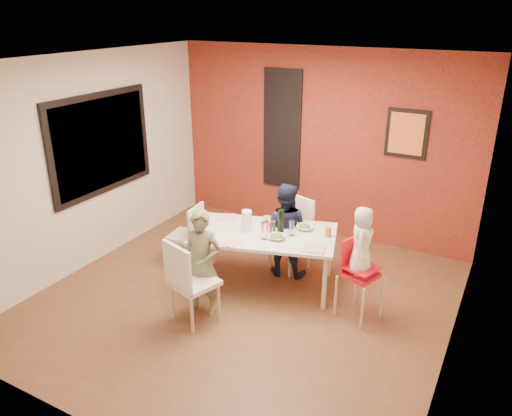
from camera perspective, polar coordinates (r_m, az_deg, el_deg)
The scene contains 35 objects.
ground at distance 5.96m, azimuth -1.40°, elevation -10.37°, with size 4.50×4.50×0.00m, color brown.
ceiling at distance 5.05m, azimuth -1.70°, elevation 16.44°, with size 4.50×4.50×0.02m, color silver.
wall_back at distance 7.30m, azimuth 7.40°, elevation 7.27°, with size 4.50×0.02×2.70m, color beige.
wall_front at distance 3.77m, azimuth -19.12°, elevation -8.65°, with size 4.50×0.02×2.70m, color beige.
wall_left at distance 6.72m, azimuth -18.47°, elevation 4.99°, with size 0.02×4.50×2.70m, color beige.
wall_right at distance 4.73m, azimuth 22.83°, elevation -2.76°, with size 0.02×4.50×2.70m, color beige.
brick_accent_wall at distance 7.28m, azimuth 7.35°, elevation 7.24°, with size 4.50×0.02×2.70m, color maroon.
picture_window_frame at distance 6.77m, azimuth -17.28°, elevation 7.04°, with size 0.05×1.70×1.30m, color black.
picture_window_pane at distance 6.76m, azimuth -17.19°, elevation 7.03°, with size 0.02×1.55×1.15m, color black.
glassblock_strip at distance 7.46m, azimuth 3.03°, elevation 8.94°, with size 0.55×0.03×1.70m, color silver.
glassblock_surround at distance 7.46m, azimuth 3.01°, elevation 8.93°, with size 0.60×0.03×1.76m, color black.
art_print_frame at distance 6.86m, azimuth 16.84°, elevation 8.14°, with size 0.54×0.03×0.64m, color black.
art_print_canvas at distance 6.85m, azimuth 16.81°, elevation 8.12°, with size 0.44×0.01×0.54m, color orange.
dining_table at distance 5.95m, azimuth 0.93°, elevation -3.37°, with size 1.88×1.38×0.70m.
chair_near at distance 5.35m, azimuth -7.86°, elevation -7.99°, with size 0.56×0.56×0.96m.
chair_far at distance 6.45m, azimuth 4.39°, elevation -2.41°, with size 0.55×0.55×0.94m.
chair_left at distance 6.55m, azimuth -7.58°, elevation -2.71°, with size 0.43×0.43×0.84m.
high_chair at distance 5.53m, azimuth 11.54°, elevation -7.03°, with size 0.48×0.48×0.91m.
child_near at distance 5.47m, azimuth -6.19°, elevation -6.30°, with size 0.44×0.29×1.22m, color #5F5E44.
child_far at distance 6.23m, azimuth 3.27°, elevation -2.49°, with size 0.59×0.46×1.22m, color black.
toddler at distance 5.35m, azimuth 12.00°, elevation -3.69°, with size 0.37×0.24×0.76m, color silver.
plate_near_left at distance 5.68m, azimuth -2.98°, elevation -3.97°, with size 0.20×0.20×0.01m, color white.
plate_far_mid at distance 6.28m, azimuth 1.73°, elevation -1.28°, with size 0.21×0.21×0.01m, color silver.
plate_near_right at distance 5.58m, azimuth 6.64°, elevation -4.57°, with size 0.25×0.25×0.01m, color white.
plate_far_left at distance 6.34m, azimuth -3.37°, elevation -1.07°, with size 0.22×0.22×0.01m, color white.
salad_bowl_a at distance 5.76m, azimuth 2.42°, elevation -3.35°, with size 0.19×0.19×0.05m, color white.
salad_bowl_b at distance 6.02m, azimuth 5.59°, elevation -2.24°, with size 0.20×0.20×0.05m, color white.
wine_bottle at distance 5.84m, azimuth 2.84°, elevation -1.60°, with size 0.08×0.08×0.30m, color black.
wine_glass_a at distance 5.73m, azimuth 0.93°, elevation -2.60°, with size 0.07×0.07×0.21m, color white.
wine_glass_b at distance 5.84m, azimuth 4.10°, elevation -2.33°, with size 0.06×0.06×0.18m, color silver.
paper_towel_roll at distance 5.90m, azimuth -1.05°, elevation -1.51°, with size 0.12×0.12×0.26m, color white.
condiment_red at distance 5.91m, azimuth 1.68°, elevation -2.17°, with size 0.04×0.04×0.14m, color red.
condiment_green at distance 5.93m, azimuth 2.08°, elevation -2.10°, with size 0.03×0.03×0.13m, color #2B7326.
condiment_brown at distance 5.93m, azimuth 1.21°, elevation -2.00°, with size 0.04×0.04×0.15m, color brown.
sippy_cup at distance 5.86m, azimuth 8.25°, elevation -2.71°, with size 0.07×0.07×0.12m, color orange.
Camera 1 is at (2.53, -4.34, 3.20)m, focal length 35.00 mm.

